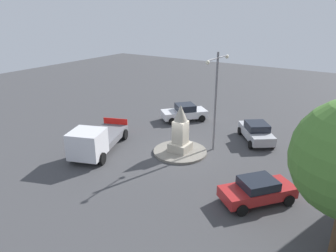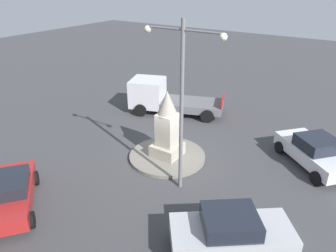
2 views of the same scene
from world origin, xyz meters
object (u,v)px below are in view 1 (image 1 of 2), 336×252
Objects in this scene: car_red_far_side at (258,190)px; car_white_passing at (184,112)px; truck_white_parked_right at (95,141)px; monument at (180,131)px; streetlamp at (216,92)px; car_silver_waiting at (256,132)px.

car_white_passing reaches higher than car_red_far_side.
car_white_passing is 0.66× the size of truck_white_parked_right.
streetlamp is (1.85, -1.77, 2.67)m from monument.
monument is at bearing 142.66° from car_silver_waiting.
monument reaches higher than car_silver_waiting.
monument is 7.32m from car_white_passing.
streetlamp is at bearing 44.99° from car_red_far_side.
car_silver_waiting is 7.42m from car_white_passing.
car_silver_waiting is at bearing -99.86° from car_white_passing.
car_white_passing is at bearing 27.79° from monument.
truck_white_parked_right is (-9.98, 1.60, 0.29)m from car_white_passing.
streetlamp is 7.79m from car_white_passing.
car_red_far_side is (-3.10, -6.72, -1.01)m from monument.
streetlamp reaches higher than car_red_far_side.
car_red_far_side is 8.71m from car_silver_waiting.
car_silver_waiting is 0.65× the size of truck_white_parked_right.
streetlamp is at bearing -131.57° from car_white_passing.
monument is 6.16m from truck_white_parked_right.
streetlamp reaches higher than monument.
truck_white_parked_right is at bearing 125.62° from monument.
truck_white_parked_right reaches higher than car_silver_waiting.
truck_white_parked_right is at bearing 92.28° from car_red_far_side.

